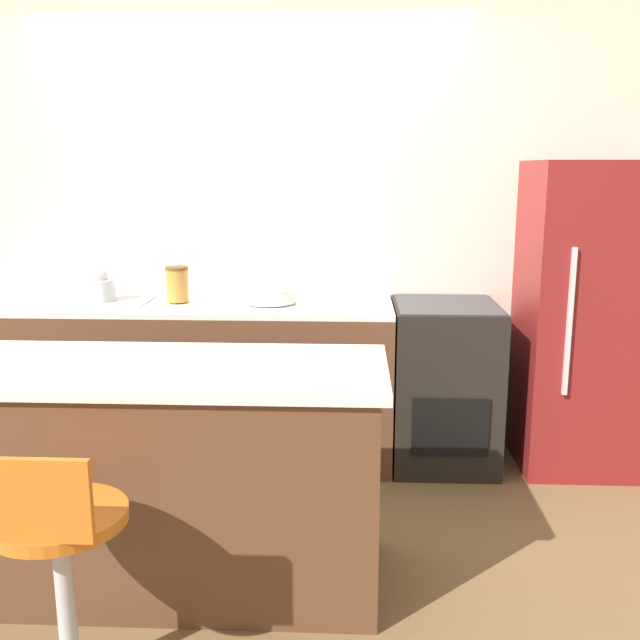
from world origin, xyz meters
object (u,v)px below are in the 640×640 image
oven_range (444,384)px  kettle (101,287)px  refrigerator (586,318)px  mixing_bowl (270,295)px  stool_chair (59,568)px

oven_range → kettle: size_ratio=4.79×
oven_range → refrigerator: refrigerator is taller
mixing_bowl → kettle: bearing=180.0°
oven_range → mixing_bowl: (-0.98, 0.01, 0.50)m
stool_chair → oven_range: bearing=53.6°
stool_chair → kettle: 2.07m
mixing_bowl → oven_range: bearing=-0.3°
oven_range → refrigerator: size_ratio=0.54×
refrigerator → stool_chair: 2.94m
refrigerator → mixing_bowl: (-1.74, -0.00, 0.11)m
oven_range → refrigerator: bearing=0.5°
oven_range → kettle: bearing=179.8°
refrigerator → stool_chair: (-2.18, -1.93, -0.41)m
oven_range → kettle: kettle is taller
refrigerator → stool_chair: bearing=-138.5°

